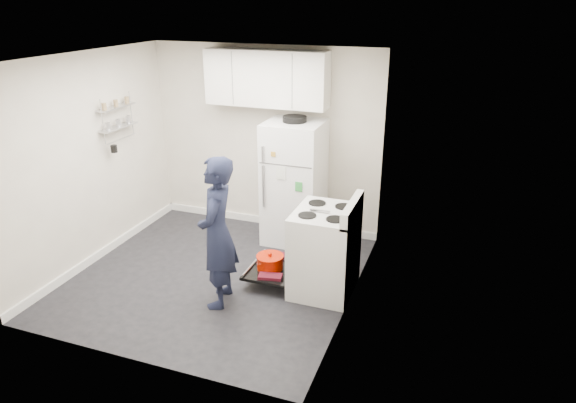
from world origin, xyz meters
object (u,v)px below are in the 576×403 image
at_px(electric_range, 324,252).
at_px(refrigerator, 294,182).
at_px(person, 217,233).
at_px(open_oven_door, 272,265).

height_order(electric_range, refrigerator, refrigerator).
xyz_separation_m(refrigerator, person, (-0.24, -1.71, 0.00)).
bearing_deg(open_oven_door, refrigerator, 96.16).
distance_m(electric_range, person, 1.19).
relative_size(electric_range, person, 0.68).
distance_m(electric_range, open_oven_door, 0.66).
distance_m(open_oven_door, refrigerator, 1.28).
xyz_separation_m(electric_range, open_oven_door, (-0.60, -0.01, -0.27)).
relative_size(electric_range, open_oven_door, 1.57).
bearing_deg(electric_range, open_oven_door, -178.64).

